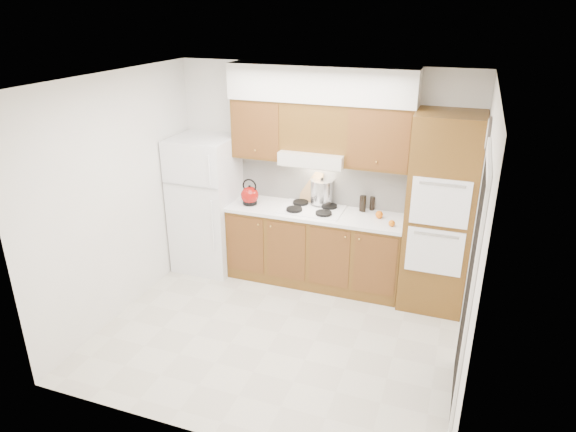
# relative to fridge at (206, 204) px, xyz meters

# --- Properties ---
(floor) EXTENTS (3.60, 3.60, 0.00)m
(floor) POSITION_rel_fridge_xyz_m (1.41, -1.14, -0.86)
(floor) COLOR beige
(floor) RESTS_ON ground
(ceiling) EXTENTS (3.60, 3.60, 0.00)m
(ceiling) POSITION_rel_fridge_xyz_m (1.41, -1.14, 1.74)
(ceiling) COLOR white
(ceiling) RESTS_ON wall_back
(wall_back) EXTENTS (3.60, 0.02, 2.60)m
(wall_back) POSITION_rel_fridge_xyz_m (1.41, 0.36, 0.44)
(wall_back) COLOR white
(wall_back) RESTS_ON floor
(wall_left) EXTENTS (0.02, 3.00, 2.60)m
(wall_left) POSITION_rel_fridge_xyz_m (-0.40, -1.14, 0.44)
(wall_left) COLOR white
(wall_left) RESTS_ON floor
(wall_right) EXTENTS (0.02, 3.00, 2.60)m
(wall_right) POSITION_rel_fridge_xyz_m (3.21, -1.14, 0.44)
(wall_right) COLOR white
(wall_right) RESTS_ON floor
(fridge) EXTENTS (0.75, 0.72, 1.72)m
(fridge) POSITION_rel_fridge_xyz_m (0.00, 0.00, 0.00)
(fridge) COLOR white
(fridge) RESTS_ON floor
(base_cabinets) EXTENTS (2.11, 0.60, 0.90)m
(base_cabinets) POSITION_rel_fridge_xyz_m (1.43, 0.06, -0.41)
(base_cabinets) COLOR brown
(base_cabinets) RESTS_ON floor
(countertop) EXTENTS (2.13, 0.62, 0.04)m
(countertop) POSITION_rel_fridge_xyz_m (1.43, 0.05, 0.06)
(countertop) COLOR white
(countertop) RESTS_ON base_cabinets
(backsplash) EXTENTS (2.11, 0.03, 0.56)m
(backsplash) POSITION_rel_fridge_xyz_m (1.43, 0.34, 0.36)
(backsplash) COLOR white
(backsplash) RESTS_ON countertop
(oven_cabinet) EXTENTS (0.70, 0.65, 2.20)m
(oven_cabinet) POSITION_rel_fridge_xyz_m (2.85, 0.03, 0.24)
(oven_cabinet) COLOR brown
(oven_cabinet) RESTS_ON floor
(upper_cab_left) EXTENTS (0.63, 0.33, 0.70)m
(upper_cab_left) POSITION_rel_fridge_xyz_m (0.69, 0.19, 0.99)
(upper_cab_left) COLOR brown
(upper_cab_left) RESTS_ON wall_back
(upper_cab_right) EXTENTS (0.73, 0.33, 0.70)m
(upper_cab_right) POSITION_rel_fridge_xyz_m (2.12, 0.19, 0.99)
(upper_cab_right) COLOR brown
(upper_cab_right) RESTS_ON wall_back
(range_hood) EXTENTS (0.75, 0.45, 0.15)m
(range_hood) POSITION_rel_fridge_xyz_m (1.38, 0.13, 0.71)
(range_hood) COLOR silver
(range_hood) RESTS_ON wall_back
(upper_cab_over_hood) EXTENTS (0.75, 0.33, 0.55)m
(upper_cab_over_hood) POSITION_rel_fridge_xyz_m (1.38, 0.19, 1.06)
(upper_cab_over_hood) COLOR brown
(upper_cab_over_hood) RESTS_ON range_hood
(soffit) EXTENTS (2.13, 0.36, 0.40)m
(soffit) POSITION_rel_fridge_xyz_m (1.43, 0.18, 1.54)
(soffit) COLOR silver
(soffit) RESTS_ON wall_back
(cooktop) EXTENTS (0.74, 0.50, 0.01)m
(cooktop) POSITION_rel_fridge_xyz_m (1.38, 0.07, 0.09)
(cooktop) COLOR white
(cooktop) RESTS_ON countertop
(doorway) EXTENTS (0.02, 0.90, 2.10)m
(doorway) POSITION_rel_fridge_xyz_m (3.19, -1.49, 0.19)
(doorway) COLOR black
(doorway) RESTS_ON floor
(wall_clock) EXTENTS (0.02, 0.30, 0.30)m
(wall_clock) POSITION_rel_fridge_xyz_m (3.19, -0.59, 1.29)
(wall_clock) COLOR #3F3833
(wall_clock) RESTS_ON wall_right
(kettle) EXTENTS (0.22, 0.22, 0.22)m
(kettle) POSITION_rel_fridge_xyz_m (0.61, -0.01, 0.20)
(kettle) COLOR maroon
(kettle) RESTS_ON countertop
(cutting_board) EXTENTS (0.31, 0.19, 0.39)m
(cutting_board) POSITION_rel_fridge_xyz_m (1.30, 0.31, 0.28)
(cutting_board) COLOR tan
(cutting_board) RESTS_ON countertop
(stock_pot) EXTENTS (0.33, 0.33, 0.28)m
(stock_pot) POSITION_rel_fridge_xyz_m (1.44, 0.27, 0.25)
(stock_pot) COLOR silver
(stock_pot) RESTS_ON cooktop
(condiment_a) EXTENTS (0.07, 0.07, 0.20)m
(condiment_a) POSITION_rel_fridge_xyz_m (1.97, 0.22, 0.18)
(condiment_a) COLOR black
(condiment_a) RESTS_ON countertop
(condiment_b) EXTENTS (0.08, 0.08, 0.19)m
(condiment_b) POSITION_rel_fridge_xyz_m (1.95, 0.24, 0.17)
(condiment_b) COLOR black
(condiment_b) RESTS_ON countertop
(condiment_c) EXTENTS (0.07, 0.07, 0.16)m
(condiment_c) POSITION_rel_fridge_xyz_m (2.05, 0.31, 0.16)
(condiment_c) COLOR black
(condiment_c) RESTS_ON countertop
(orange_near) EXTENTS (0.08, 0.08, 0.07)m
(orange_near) POSITION_rel_fridge_xyz_m (2.35, -0.10, 0.12)
(orange_near) COLOR #DC5A0B
(orange_near) RESTS_ON countertop
(orange_far) EXTENTS (0.11, 0.11, 0.09)m
(orange_far) POSITION_rel_fridge_xyz_m (2.18, 0.08, 0.12)
(orange_far) COLOR orange
(orange_far) RESTS_ON countertop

